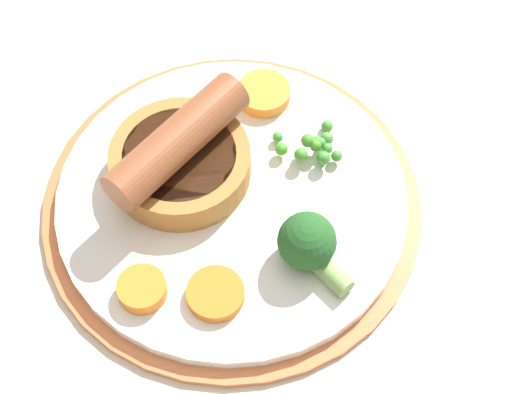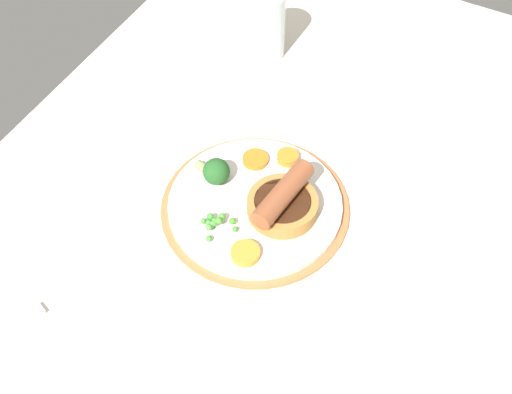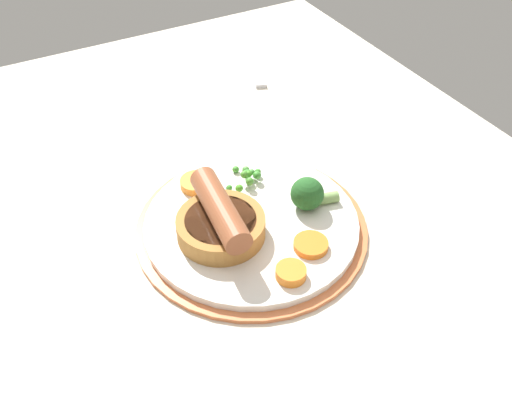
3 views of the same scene
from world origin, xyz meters
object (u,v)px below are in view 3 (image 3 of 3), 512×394
at_px(sausage_pudding, 221,221).
at_px(pea_pile, 246,176).
at_px(carrot_slice_1, 196,183).
at_px(carrot_slice_4, 291,273).
at_px(fork, 253,58).
at_px(dinner_plate, 251,225).
at_px(broccoli_floret_near, 309,194).
at_px(carrot_slice_3, 311,245).

relative_size(sausage_pudding, pea_pile, 2.24).
distance_m(carrot_slice_1, carrot_slice_4, 0.17).
bearing_deg(pea_pile, carrot_slice_4, 168.85).
relative_size(sausage_pudding, carrot_slice_4, 3.63).
height_order(carrot_slice_4, fork, carrot_slice_4).
xyz_separation_m(dinner_plate, broccoli_floret_near, (-0.01, -0.07, 0.03)).
distance_m(dinner_plate, carrot_slice_1, 0.09).
relative_size(pea_pile, carrot_slice_3, 1.37).
bearing_deg(dinner_plate, pea_pile, -23.09).
relative_size(broccoli_floret_near, carrot_slice_1, 1.49).
distance_m(dinner_plate, broccoli_floret_near, 0.07).
distance_m(broccoli_floret_near, carrot_slice_1, 0.13).
xyz_separation_m(dinner_plate, sausage_pudding, (-0.00, 0.04, 0.03)).
relative_size(pea_pile, carrot_slice_1, 1.32).
height_order(sausage_pudding, carrot_slice_3, sausage_pudding).
bearing_deg(broccoli_floret_near, pea_pile, -45.54).
relative_size(sausage_pudding, fork, 0.62).
distance_m(sausage_pudding, carrot_slice_4, 0.09).
bearing_deg(dinner_plate, sausage_pudding, 96.20).
relative_size(dinner_plate, pea_pile, 5.13).
relative_size(dinner_plate, carrot_slice_3, 7.03).
bearing_deg(carrot_slice_1, sausage_pudding, 173.74).
bearing_deg(sausage_pudding, dinner_plate, 102.07).
bearing_deg(carrot_slice_3, fork, -20.39).
distance_m(sausage_pudding, fork, 0.42).
distance_m(dinner_plate, fork, 0.39).
xyz_separation_m(sausage_pudding, broccoli_floret_near, (-0.01, -0.11, -0.00)).
relative_size(broccoli_floret_near, carrot_slice_4, 1.83).
bearing_deg(broccoli_floret_near, dinner_plate, 5.19).
xyz_separation_m(carrot_slice_4, fork, (0.43, -0.19, -0.02)).
height_order(dinner_plate, carrot_slice_4, carrot_slice_4).
height_order(broccoli_floret_near, carrot_slice_4, broccoli_floret_near).
xyz_separation_m(broccoli_floret_near, carrot_slice_1, (0.09, 0.10, -0.01)).
relative_size(pea_pile, broccoli_floret_near, 0.89).
bearing_deg(fork, carrot_slice_1, 160.59).
height_order(carrot_slice_1, fork, carrot_slice_1).
height_order(dinner_plate, fork, dinner_plate).
bearing_deg(sausage_pudding, carrot_slice_4, 28.02).
xyz_separation_m(sausage_pudding, fork, (0.35, -0.23, -0.03)).
distance_m(broccoli_floret_near, carrot_slice_3, 0.07).
bearing_deg(carrot_slice_4, fork, -23.78).
bearing_deg(sausage_pudding, broccoli_floret_near, 92.68).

